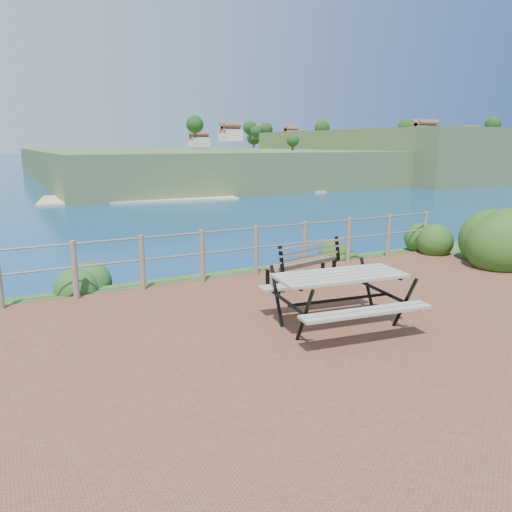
{
  "coord_description": "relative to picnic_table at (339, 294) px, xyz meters",
  "views": [
    {
      "loc": [
        -4.5,
        -5.27,
        2.6
      ],
      "look_at": [
        -0.71,
        1.99,
        0.75
      ],
      "focal_mm": 35.0,
      "sensor_mm": 36.0,
      "label": 1
    }
  ],
  "objects": [
    {
      "name": "distant_bay",
      "position": [
        173.36,
        202.39,
        -2.02
      ],
      "size": [
        290.0,
        232.36,
        24.0
      ],
      "color": "#506432",
      "rests_on": "ground"
    },
    {
      "name": "shrub_lip_east",
      "position": [
        2.8,
        3.79,
        -0.5
      ],
      "size": [
        0.79,
        0.79,
        0.54
      ],
      "primitive_type": "ellipsoid",
      "color": "#1D4816",
      "rests_on": "ground"
    },
    {
      "name": "safety_railing",
      "position": [
        0.3,
        3.13,
        0.07
      ],
      "size": [
        9.4,
        0.1,
        1.0
      ],
      "color": "#6B5B4C",
      "rests_on": "ground"
    },
    {
      "name": "ocean",
      "position": [
        0.3,
        199.78,
        -0.5
      ],
      "size": [
        1200.0,
        1200.0,
        0.0
      ],
      "primitive_type": "plane",
      "color": "navy",
      "rests_on": "ground"
    },
    {
      "name": "park_bench",
      "position": [
        0.69,
        2.04,
        0.08
      ],
      "size": [
        1.6,
        0.7,
        0.87
      ],
      "rotation": [
        0.0,
        0.0,
        0.21
      ],
      "color": "brown",
      "rests_on": "ground"
    },
    {
      "name": "shrub_right_front",
      "position": [
        5.57,
        1.59,
        -0.5
      ],
      "size": [
        1.49,
        1.49,
        2.11
      ],
      "primitive_type": "ellipsoid",
      "color": "#1D4816",
      "rests_on": "ground"
    },
    {
      "name": "shrub_right_edge",
      "position": [
        5.04,
        3.16,
        -0.5
      ],
      "size": [
        1.08,
        1.08,
        1.54
      ],
      "primitive_type": "ellipsoid",
      "color": "#1D4816",
      "rests_on": "ground"
    },
    {
      "name": "picnic_table",
      "position": [
        0.0,
        0.0,
        0.0
      ],
      "size": [
        1.93,
        1.59,
        0.78
      ],
      "rotation": [
        0.0,
        0.0,
        -0.13
      ],
      "color": "gray",
      "rests_on": "ground"
    },
    {
      "name": "shrub_lip_west",
      "position": [
        -2.86,
        4.0,
        -0.5
      ],
      "size": [
        0.86,
        0.86,
        0.64
      ],
      "primitive_type": "ellipsoid",
      "color": "#1E4D1D",
      "rests_on": "ground"
    },
    {
      "name": "ground",
      "position": [
        0.3,
        -0.22,
        -0.5
      ],
      "size": [
        10.0,
        7.0,
        0.12
      ],
      "primitive_type": "cube",
      "color": "brown",
      "rests_on": "ground"
    }
  ]
}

